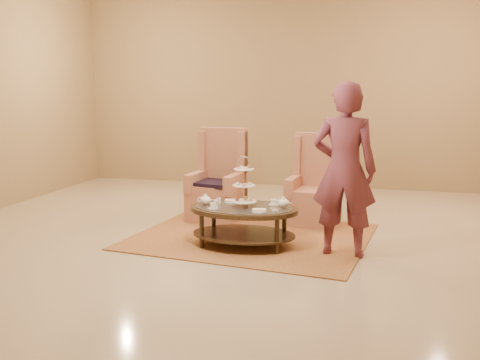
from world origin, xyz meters
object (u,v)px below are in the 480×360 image
(armchair_left, at_px, (219,188))
(armchair_right, at_px, (315,193))
(person, at_px, (344,170))
(tea_table, at_px, (244,214))

(armchair_left, relative_size, armchair_right, 1.04)
(person, bearing_deg, tea_table, -1.16)
(person, bearing_deg, armchair_left, -34.49)
(armchair_left, relative_size, person, 0.67)
(tea_table, height_order, armchair_left, armchair_left)
(armchair_right, height_order, person, person)
(armchair_left, bearing_deg, armchair_right, 8.49)
(armchair_left, xyz_separation_m, person, (1.75, -1.31, 0.51))
(armchair_left, bearing_deg, tea_table, -57.02)
(tea_table, height_order, person, person)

